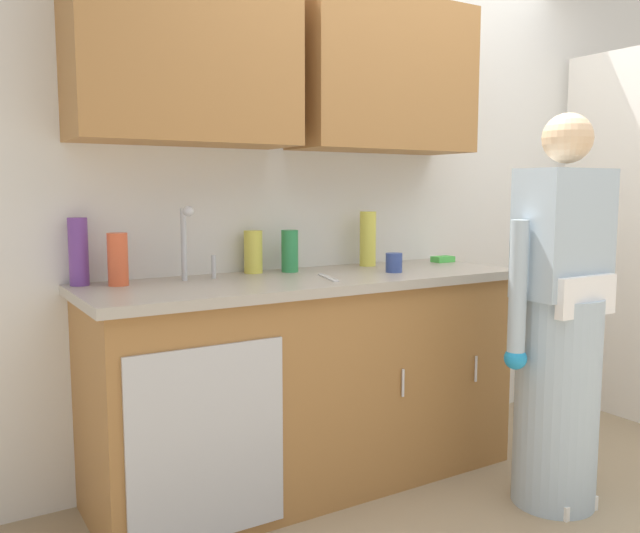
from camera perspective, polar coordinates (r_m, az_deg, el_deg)
ground_plane at (r=2.98m, az=16.26°, el=-19.85°), size 9.00×9.00×0.00m
kitchen_wall_with_uppers at (r=3.34m, az=2.57°, el=9.36°), size 4.80×0.44×2.70m
counter_cabinet at (r=2.99m, az=-1.00°, el=-10.20°), size 1.90×0.62×0.90m
countertop at (r=2.89m, az=-0.99°, el=-1.24°), size 1.96×0.66×0.04m
sink at (r=2.69m, az=-9.75°, el=-1.81°), size 0.50×0.36×0.35m
person_at_sink at (r=2.92m, az=19.89°, el=-6.13°), size 0.55×0.34×1.62m
bottle_soap at (r=3.28m, az=4.14°, el=2.39°), size 0.08×0.08×0.27m
bottle_dish_liquid at (r=3.04m, az=-2.62°, el=1.34°), size 0.08×0.08×0.19m
bottle_water_tall at (r=3.01m, az=-5.77°, el=1.26°), size 0.08×0.08×0.19m
bottle_water_short at (r=2.72m, az=-17.01°, el=0.59°), size 0.08×0.08×0.21m
bottle_cleaner_spray at (r=2.77m, az=-20.08°, el=1.21°), size 0.08×0.08×0.27m
cup_by_sink at (r=3.05m, az=6.39°, el=0.33°), size 0.08×0.08×0.09m
knife_on_counter at (r=2.82m, az=0.69°, el=-0.96°), size 0.09×0.24×0.01m
sponge at (r=3.51m, az=10.53°, el=0.63°), size 0.11×0.07×0.03m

